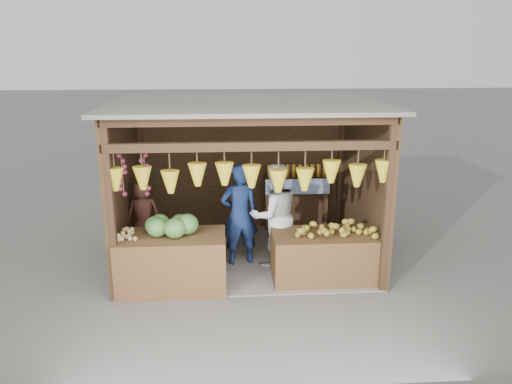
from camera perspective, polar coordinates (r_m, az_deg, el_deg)
ground at (r=8.75m, az=-1.06°, el=-7.30°), size 80.00×80.00×0.00m
stall_structure at (r=8.20m, az=-1.34°, el=3.35°), size 4.30×3.30×2.66m
back_shelf at (r=9.78m, az=4.66°, el=0.57°), size 1.25×0.32×1.32m
counter_left at (r=7.58m, az=-9.55°, el=-7.88°), size 1.58×0.85×0.83m
counter_right at (r=7.86m, az=8.15°, el=-7.28°), size 1.71×0.85×0.74m
stool at (r=8.79m, az=-12.49°, el=-6.66°), size 0.28×0.28×0.26m
man_standing at (r=8.15m, az=-1.89°, el=-2.63°), size 0.70×0.53×1.72m
woman_standing at (r=8.10m, az=2.12°, el=-2.71°), size 0.99×0.86×1.72m
vendor_seated at (r=8.55m, az=-12.76°, el=-2.39°), size 0.55×0.36×1.11m
melon_pile at (r=7.44m, az=-9.79°, el=-3.56°), size 1.00×0.50×0.32m
tanfruit_pile at (r=7.43m, az=-14.40°, el=-4.65°), size 0.34×0.40×0.13m
mango_pile at (r=7.66m, az=8.82°, el=-4.06°), size 1.40×0.64×0.22m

